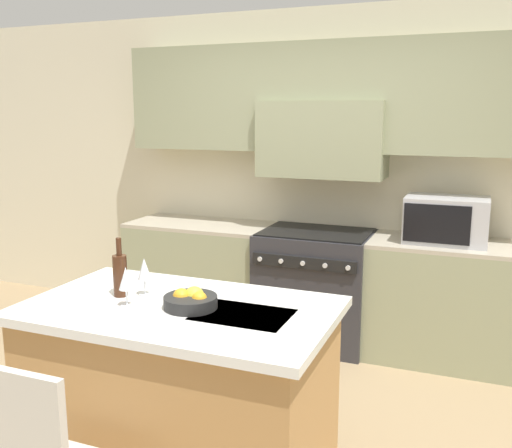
% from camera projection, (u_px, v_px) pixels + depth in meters
% --- Properties ---
extents(ground_plane, '(10.00, 10.00, 0.00)m').
position_uv_depth(ground_plane, '(231.00, 448.00, 3.21)').
color(ground_plane, '#997F5B').
extents(back_cabinetry, '(10.00, 0.46, 2.70)m').
position_uv_depth(back_cabinetry, '(327.00, 146.00, 4.68)').
color(back_cabinetry, beige).
rests_on(back_cabinetry, ground_plane).
extents(back_counter, '(3.33, 0.62, 0.91)m').
position_uv_depth(back_counter, '(316.00, 287.00, 4.67)').
color(back_counter, gray).
rests_on(back_counter, ground_plane).
extents(range_stove, '(0.88, 0.70, 0.93)m').
position_uv_depth(range_stove, '(315.00, 287.00, 4.65)').
color(range_stove, '#2D2D33').
rests_on(range_stove, ground_plane).
extents(microwave, '(0.59, 0.40, 0.34)m').
position_uv_depth(microwave, '(446.00, 220.00, 4.19)').
color(microwave, '#B7B7BC').
rests_on(microwave, back_counter).
extents(kitchen_island, '(1.51, 0.90, 0.94)m').
position_uv_depth(kitchen_island, '(181.00, 394.00, 2.85)').
color(kitchen_island, '#B7844C').
rests_on(kitchen_island, ground_plane).
extents(wine_bottle, '(0.07, 0.07, 0.30)m').
position_uv_depth(wine_bottle, '(120.00, 274.00, 2.89)').
color(wine_bottle, '#422314').
rests_on(wine_bottle, kitchen_island).
extents(wine_glass_near, '(0.07, 0.07, 0.19)m').
position_uv_depth(wine_glass_near, '(126.00, 280.00, 2.73)').
color(wine_glass_near, white).
rests_on(wine_glass_near, kitchen_island).
extents(wine_glass_far, '(0.07, 0.07, 0.19)m').
position_uv_depth(wine_glass_far, '(144.00, 270.00, 2.90)').
color(wine_glass_far, white).
rests_on(wine_glass_far, kitchen_island).
extents(fruit_bowl, '(0.26, 0.26, 0.10)m').
position_uv_depth(fruit_bowl, '(191.00, 300.00, 2.73)').
color(fruit_bowl, black).
rests_on(fruit_bowl, kitchen_island).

